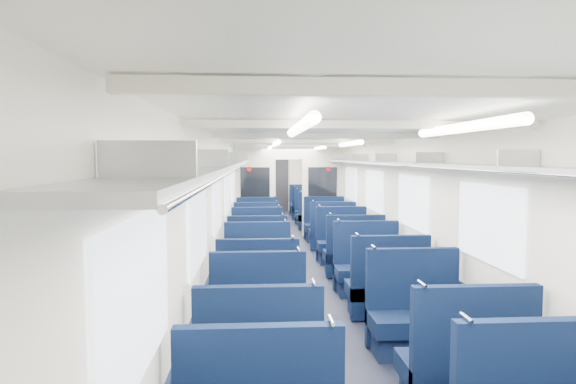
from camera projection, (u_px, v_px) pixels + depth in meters
name	position (u px, v px, depth m)	size (l,w,h in m)	color
floor	(299.00, 259.00, 9.91)	(2.80, 18.00, 0.01)	black
ceiling	(299.00, 142.00, 9.74)	(2.80, 18.00, 0.01)	white
wall_left	(228.00, 202.00, 9.74)	(0.02, 18.00, 2.35)	silver
dado_left	(229.00, 243.00, 9.80)	(0.03, 17.90, 0.70)	#0F1A33
wall_right	(368.00, 201.00, 9.91)	(0.02, 18.00, 2.35)	silver
dado_right	(366.00, 241.00, 9.97)	(0.03, 17.90, 0.70)	#0F1A33
wall_far	(278.00, 180.00, 18.78)	(2.80, 0.02, 2.35)	silver
luggage_rack_left	(237.00, 162.00, 9.69)	(0.36, 17.40, 0.18)	#B2B5BA
luggage_rack_right	(359.00, 161.00, 9.85)	(0.36, 17.40, 0.18)	#B2B5BA
windows	(301.00, 191.00, 9.35)	(2.78, 15.60, 0.75)	white
ceiling_fittings	(300.00, 145.00, 9.49)	(2.70, 16.06, 0.11)	white
end_door	(279.00, 185.00, 18.74)	(0.75, 0.06, 2.00)	black
bulkhead	(289.00, 189.00, 12.78)	(2.80, 0.10, 2.35)	white
seat_4	(259.00, 373.00, 3.92)	(1.00, 0.55, 1.12)	#0C1C3E
seat_5	(466.00, 372.00, 3.93)	(1.00, 0.55, 1.12)	#0C1C3E
seat_6	(258.00, 326.00, 5.00)	(1.00, 0.55, 1.12)	#0C1C3E
seat_7	(415.00, 320.00, 5.19)	(1.00, 0.55, 1.12)	#0C1C3E
seat_8	(258.00, 297.00, 6.06)	(1.00, 0.55, 1.12)	#0C1C3E
seat_9	(387.00, 291.00, 6.31)	(1.00, 0.55, 1.12)	#0C1C3E
seat_10	(258.00, 272.00, 7.32)	(1.00, 0.55, 1.12)	#0C1C3E
seat_11	(368.00, 271.00, 7.42)	(1.00, 0.55, 1.12)	#0C1C3E
seat_12	(257.00, 258.00, 8.36)	(1.00, 0.55, 1.12)	#0C1C3E
seat_13	(354.00, 257.00, 8.47)	(1.00, 0.55, 1.12)	#0C1C3E
seat_14	(257.00, 246.00, 9.50)	(1.00, 0.55, 1.12)	#0C1C3E
seat_15	(342.00, 245.00, 9.62)	(1.00, 0.55, 1.12)	#0C1C3E
seat_16	(257.00, 235.00, 10.81)	(1.00, 0.55, 1.12)	#0C1C3E
seat_17	(332.00, 234.00, 10.94)	(1.00, 0.55, 1.12)	#0C1C3E
seat_18	(257.00, 228.00, 11.87)	(1.00, 0.55, 1.12)	#0C1C3E
seat_19	(325.00, 227.00, 12.09)	(1.00, 0.55, 1.12)	#0C1C3E
seat_20	(257.00, 217.00, 13.98)	(1.00, 0.55, 1.12)	#0C1C3E
seat_21	(315.00, 218.00, 13.98)	(1.00, 0.55, 1.12)	#0C1C3E
seat_22	(257.00, 213.00, 15.14)	(1.00, 0.55, 1.12)	#0C1C3E
seat_23	(311.00, 213.00, 15.08)	(1.00, 0.55, 1.12)	#0C1C3E
seat_24	(257.00, 209.00, 16.14)	(1.00, 0.55, 1.12)	#0C1C3E
seat_25	(307.00, 209.00, 16.39)	(1.00, 0.55, 1.12)	#0C1C3E
seat_26	(257.00, 206.00, 17.30)	(1.00, 0.55, 1.12)	#0C1C3E
seat_27	(304.00, 206.00, 17.43)	(1.00, 0.55, 1.12)	#0C1C3E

